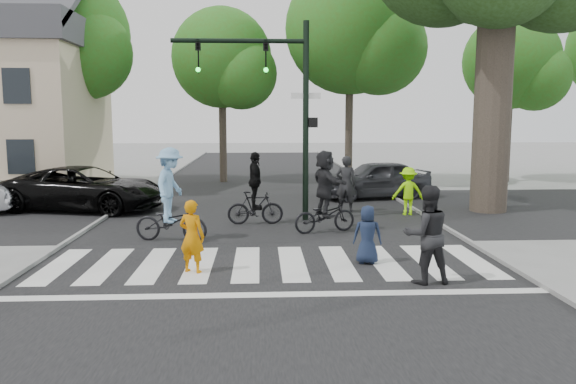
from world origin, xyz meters
name	(u,v)px	position (x,y,z in m)	size (l,w,h in m)	color
ground	(271,276)	(0.00, 0.00, 0.00)	(120.00, 120.00, 0.00)	gray
road_stem	(267,228)	(0.00, 5.00, 0.01)	(10.00, 70.00, 0.01)	black
road_cross	(266,210)	(0.00, 8.00, 0.01)	(70.00, 10.00, 0.01)	black
curb_left	(89,228)	(-5.05, 5.00, 0.05)	(0.10, 70.00, 0.10)	gray
curb_right	(440,224)	(5.05, 5.00, 0.05)	(0.10, 70.00, 0.10)	gray
crosswalk	(270,267)	(0.00, 0.66, 0.01)	(10.00, 3.85, 0.01)	silver
traffic_signal	(278,92)	(0.35, 6.20, 3.90)	(4.45, 0.29, 6.00)	black
bg_tree_1	(70,39)	(-8.70, 15.48, 6.65)	(6.09, 5.80, 9.80)	brown
bg_tree_2	(227,62)	(-1.76, 16.62, 5.78)	(5.04, 4.80, 8.40)	brown
bg_tree_3	(358,34)	(4.31, 15.27, 6.94)	(6.30, 6.00, 10.20)	brown
bg_tree_4	(517,66)	(12.23, 16.12, 5.64)	(4.83, 4.60, 8.15)	brown
pedestrian_woman	(192,236)	(-1.59, 0.37, 0.75)	(0.55, 0.36, 1.51)	orange
pedestrian_child	(367,235)	(2.11, 0.89, 0.64)	(0.62, 0.41, 1.28)	#17213A
pedestrian_adult	(427,235)	(2.95, -0.59, 0.94)	(0.92, 0.71, 1.88)	black
cyclist_left	(171,201)	(-2.47, 3.34, 1.04)	(1.99, 1.35, 2.41)	black
cyclist_mid	(255,195)	(-0.34, 5.56, 0.88)	(1.66, 1.01, 2.15)	black
cyclist_right	(325,196)	(1.58, 4.27, 1.01)	(1.90, 1.75, 2.27)	black
car_suv	(85,188)	(-6.15, 8.39, 0.75)	(2.50, 5.43, 1.51)	black
car_grey	(375,179)	(4.30, 10.76, 0.75)	(1.77, 4.39, 1.50)	#35363B
bystander_hivis	(408,191)	(4.59, 6.91, 0.78)	(1.01, 0.58, 1.56)	#98FF05
bystander_dark	(346,184)	(2.67, 7.61, 0.95)	(0.69, 0.45, 1.89)	black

